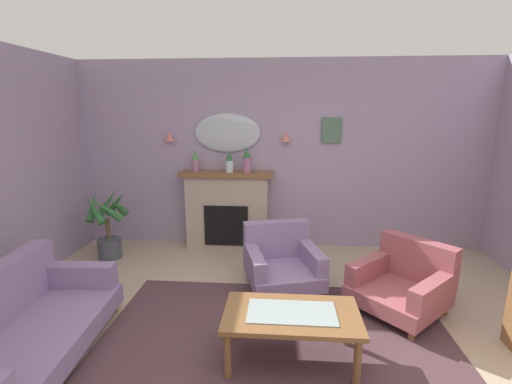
% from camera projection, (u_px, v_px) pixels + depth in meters
% --- Properties ---
extents(floor, '(6.95, 6.51, 0.10)m').
position_uv_depth(floor, '(275.00, 375.00, 2.87)').
color(floor, tan).
rests_on(floor, ground).
extents(wall_back, '(6.95, 0.10, 2.75)m').
position_uv_depth(wall_back, '(281.00, 156.00, 5.28)').
color(wall_back, '#9E8CA8').
rests_on(wall_back, ground).
extents(patterned_rug, '(3.20, 2.40, 0.01)m').
position_uv_depth(patterned_rug, '(276.00, 352.00, 3.05)').
color(patterned_rug, '#4C3338').
rests_on(patterned_rug, ground).
extents(fireplace, '(1.36, 0.36, 1.16)m').
position_uv_depth(fireplace, '(227.00, 211.00, 5.30)').
color(fireplace, tan).
rests_on(fireplace, ground).
extents(mantel_vase_right, '(0.10, 0.10, 0.33)m').
position_uv_depth(mantel_vase_right, '(195.00, 160.00, 5.14)').
color(mantel_vase_right, '#9E6084').
rests_on(mantel_vase_right, fireplace).
extents(mantel_vase_left, '(0.12, 0.12, 0.33)m').
position_uv_depth(mantel_vase_left, '(229.00, 162.00, 5.10)').
color(mantel_vase_left, silver).
rests_on(mantel_vase_left, fireplace).
extents(mantel_vase_centre, '(0.11, 0.11, 0.37)m').
position_uv_depth(mantel_vase_centre, '(247.00, 160.00, 5.08)').
color(mantel_vase_centre, '#9E6084').
rests_on(mantel_vase_centre, fireplace).
extents(wall_mirror, '(0.96, 0.06, 0.56)m').
position_uv_depth(wall_mirror, '(227.00, 133.00, 5.18)').
color(wall_mirror, '#B2BCC6').
extents(wall_sconce_left, '(0.14, 0.14, 0.14)m').
position_uv_depth(wall_sconce_left, '(169.00, 136.00, 5.21)').
color(wall_sconce_left, '#D17066').
extents(wall_sconce_right, '(0.14, 0.14, 0.14)m').
position_uv_depth(wall_sconce_right, '(286.00, 137.00, 5.08)').
color(wall_sconce_right, '#D17066').
extents(framed_picture, '(0.28, 0.03, 0.36)m').
position_uv_depth(framed_picture, '(332.00, 130.00, 5.07)').
color(framed_picture, '#4C6B56').
extents(coffee_table, '(1.10, 0.60, 0.45)m').
position_uv_depth(coffee_table, '(291.00, 319.00, 2.89)').
color(coffee_table, brown).
rests_on(coffee_table, ground).
extents(floral_couch, '(0.96, 1.76, 0.76)m').
position_uv_depth(floral_couch, '(17.00, 328.00, 2.87)').
color(floral_couch, gray).
rests_on(floral_couch, ground).
extents(armchair_near_fireplace, '(1.15, 1.14, 0.71)m').
position_uv_depth(armchair_near_fireplace, '(404.00, 281.00, 3.68)').
color(armchair_near_fireplace, '#934C51').
rests_on(armchair_near_fireplace, ground).
extents(armchair_by_coffee_table, '(0.99, 1.00, 0.71)m').
position_uv_depth(armchair_by_coffee_table, '(281.00, 260.00, 4.20)').
color(armchair_by_coffee_table, gray).
rests_on(armchair_by_coffee_table, ground).
extents(potted_plant_corner_palm, '(0.57, 0.60, 0.96)m').
position_uv_depth(potted_plant_corner_palm, '(108.00, 224.00, 4.93)').
color(potted_plant_corner_palm, '#474C56').
rests_on(potted_plant_corner_palm, ground).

